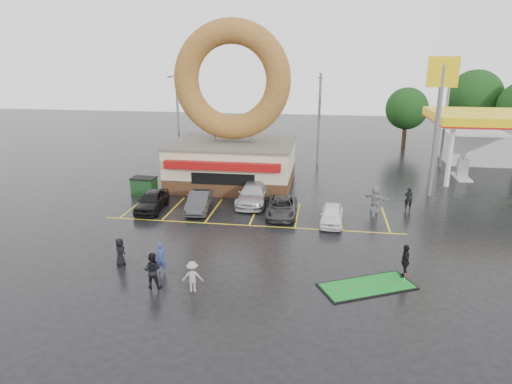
# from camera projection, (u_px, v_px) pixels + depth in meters

# --- Properties ---
(ground) EXTENTS (120.00, 120.00, 0.00)m
(ground) POSITION_uv_depth(u_px,v_px,m) (239.00, 246.00, 26.66)
(ground) COLOR black
(ground) RESTS_ON ground
(donut_shop) EXTENTS (10.20, 8.70, 13.50)m
(donut_shop) POSITION_uv_depth(u_px,v_px,m) (232.00, 132.00, 38.04)
(donut_shop) COLOR #472B19
(donut_shop) RESTS_ON ground
(gas_station) EXTENTS (12.30, 13.65, 5.90)m
(gas_station) POSITION_uv_depth(u_px,v_px,m) (492.00, 133.00, 42.45)
(gas_station) COLOR silver
(gas_station) RESTS_ON ground
(shell_sign) EXTENTS (2.20, 0.36, 10.60)m
(shell_sign) POSITION_uv_depth(u_px,v_px,m) (440.00, 101.00, 33.94)
(shell_sign) COLOR slate
(shell_sign) RESTS_ON ground
(streetlight_left) EXTENTS (0.40, 2.21, 9.00)m
(streetlight_left) POSITION_uv_depth(u_px,v_px,m) (178.00, 116.00, 45.53)
(streetlight_left) COLOR slate
(streetlight_left) RESTS_ON ground
(streetlight_mid) EXTENTS (0.40, 2.21, 9.00)m
(streetlight_mid) POSITION_uv_depth(u_px,v_px,m) (319.00, 117.00, 44.44)
(streetlight_mid) COLOR slate
(streetlight_mid) RESTS_ON ground
(streetlight_right) EXTENTS (0.40, 2.21, 9.00)m
(streetlight_right) POSITION_uv_depth(u_px,v_px,m) (446.00, 119.00, 43.64)
(streetlight_right) COLOR slate
(streetlight_right) RESTS_ON ground
(tree_far_c) EXTENTS (6.30, 6.30, 9.00)m
(tree_far_c) POSITION_uv_depth(u_px,v_px,m) (475.00, 97.00, 53.88)
(tree_far_c) COLOR #332114
(tree_far_c) RESTS_ON ground
(tree_far_d) EXTENTS (4.90, 4.90, 7.00)m
(tree_far_d) POSITION_uv_depth(u_px,v_px,m) (407.00, 109.00, 53.53)
(tree_far_d) COLOR #332114
(tree_far_d) RESTS_ON ground
(car_black) EXTENTS (1.90, 4.27, 1.43)m
(car_black) POSITION_uv_depth(u_px,v_px,m) (152.00, 201.00, 32.59)
(car_black) COLOR black
(car_black) RESTS_ON ground
(car_dgrey) EXTENTS (1.85, 4.25, 1.36)m
(car_dgrey) POSITION_uv_depth(u_px,v_px,m) (199.00, 202.00, 32.49)
(car_dgrey) COLOR #2F2F32
(car_dgrey) RESTS_ON ground
(car_silver) EXTENTS (2.10, 5.13, 1.49)m
(car_silver) POSITION_uv_depth(u_px,v_px,m) (253.00, 194.00, 34.07)
(car_silver) COLOR #B4B5BA
(car_silver) RESTS_ON ground
(car_grey) EXTENTS (2.22, 4.48, 1.22)m
(car_grey) POSITION_uv_depth(u_px,v_px,m) (282.00, 207.00, 31.55)
(car_grey) COLOR #303133
(car_grey) RESTS_ON ground
(car_white) EXTENTS (1.63, 3.70, 1.24)m
(car_white) POSITION_uv_depth(u_px,v_px,m) (332.00, 215.00, 30.02)
(car_white) COLOR white
(car_white) RESTS_ON ground
(person_blue) EXTENTS (0.61, 0.42, 1.61)m
(person_blue) POSITION_uv_depth(u_px,v_px,m) (161.00, 258.00, 23.29)
(person_blue) COLOR navy
(person_blue) RESTS_ON ground
(person_blackjkt) EXTENTS (0.91, 0.74, 1.79)m
(person_blackjkt) POSITION_uv_depth(u_px,v_px,m) (152.00, 270.00, 21.79)
(person_blackjkt) COLOR black
(person_blackjkt) RESTS_ON ground
(person_hoodie) EXTENTS (1.08, 0.73, 1.54)m
(person_hoodie) POSITION_uv_depth(u_px,v_px,m) (193.00, 277.00, 21.43)
(person_hoodie) COLOR gray
(person_hoodie) RESTS_ON ground
(person_bystander) EXTENTS (0.53, 0.77, 1.53)m
(person_bystander) POSITION_uv_depth(u_px,v_px,m) (120.00, 252.00, 24.08)
(person_bystander) COLOR black
(person_bystander) RESTS_ON ground
(person_cameraman) EXTENTS (0.48, 1.06, 1.77)m
(person_cameraman) POSITION_uv_depth(u_px,v_px,m) (405.00, 261.00, 22.75)
(person_cameraman) COLOR black
(person_cameraman) RESTS_ON ground
(person_walker_near) EXTENTS (1.85, 1.37, 1.94)m
(person_walker_near) POSITION_uv_depth(u_px,v_px,m) (375.00, 199.00, 32.07)
(person_walker_near) COLOR gray
(person_walker_near) RESTS_ON ground
(person_walker_far) EXTENTS (0.62, 0.44, 1.62)m
(person_walker_far) POSITION_uv_depth(u_px,v_px,m) (409.00, 198.00, 32.76)
(person_walker_far) COLOR black
(person_walker_far) RESTS_ON ground
(dumpster) EXTENTS (1.86, 1.29, 1.30)m
(dumpster) POSITION_uv_depth(u_px,v_px,m) (144.00, 186.00, 36.27)
(dumpster) COLOR #18401D
(dumpster) RESTS_ON ground
(putting_green) EXTENTS (4.98, 3.82, 0.57)m
(putting_green) POSITION_uv_depth(u_px,v_px,m) (367.00, 286.00, 22.04)
(putting_green) COLOR black
(putting_green) RESTS_ON ground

